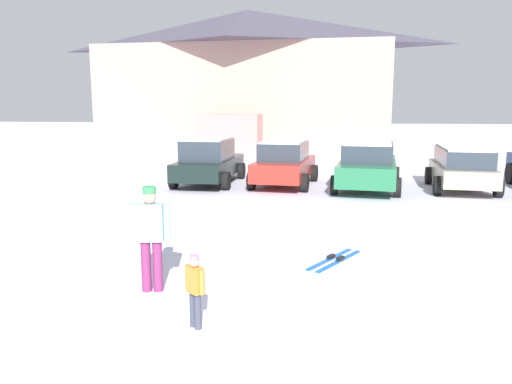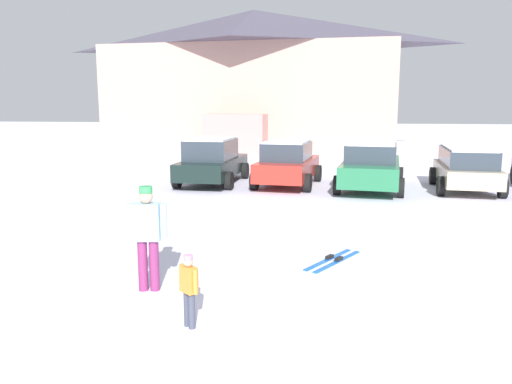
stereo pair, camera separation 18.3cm
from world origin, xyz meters
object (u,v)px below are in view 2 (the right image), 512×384
(parked_black_sedan, at_px, (212,161))
(pair_of_skis, at_px, (333,260))
(parked_green_coupe, at_px, (371,165))
(parked_beige_suv, at_px, (466,167))
(ski_lodge, at_px, (254,79))
(skier_adult_in_blue_parka, at_px, (147,232))
(skier_child_in_orange_jacket, at_px, (189,287))
(parked_red_sedan, at_px, (288,163))

(parked_black_sedan, relative_size, pair_of_skis, 2.87)
(parked_green_coupe, distance_m, parked_beige_suv, 3.19)
(ski_lodge, distance_m, parked_black_sedan, 17.11)
(parked_beige_suv, bearing_deg, pair_of_skis, -117.11)
(parked_green_coupe, relative_size, skier_adult_in_blue_parka, 2.94)
(parked_green_coupe, bearing_deg, parked_beige_suv, 3.31)
(parked_black_sedan, height_order, parked_beige_suv, parked_black_sedan)
(skier_child_in_orange_jacket, relative_size, skier_adult_in_blue_parka, 0.59)
(parked_green_coupe, bearing_deg, ski_lodge, 112.03)
(pair_of_skis, bearing_deg, parked_black_sedan, 117.01)
(skier_child_in_orange_jacket, bearing_deg, parked_red_sedan, 89.23)
(pair_of_skis, bearing_deg, ski_lodge, 102.53)
(parked_beige_suv, height_order, pair_of_skis, parked_beige_suv)
(parked_red_sedan, relative_size, parked_beige_suv, 1.02)
(ski_lodge, xyz_separation_m, parked_red_sedan, (3.97, -16.72, -3.86))
(parked_black_sedan, relative_size, parked_green_coupe, 0.92)
(parked_beige_suv, distance_m, skier_child_in_orange_jacket, 13.38)
(parked_green_coupe, height_order, pair_of_skis, parked_green_coupe)
(ski_lodge, relative_size, parked_beige_suv, 4.77)
(parked_black_sedan, distance_m, pair_of_skis, 10.01)
(parked_black_sedan, height_order, parked_red_sedan, parked_black_sedan)
(pair_of_skis, bearing_deg, parked_red_sedan, 100.92)
(skier_adult_in_blue_parka, bearing_deg, parked_beige_suv, 55.50)
(parked_red_sedan, relative_size, parked_green_coupe, 0.86)
(parked_red_sedan, relative_size, skier_adult_in_blue_parka, 2.53)
(ski_lodge, height_order, parked_beige_suv, ski_lodge)
(parked_black_sedan, bearing_deg, ski_lodge, 93.93)
(parked_green_coupe, bearing_deg, parked_black_sedan, 175.70)
(parked_black_sedan, distance_m, parked_green_coupe, 5.78)
(skier_child_in_orange_jacket, height_order, pair_of_skis, skier_child_in_orange_jacket)
(parked_beige_suv, bearing_deg, parked_green_coupe, -176.69)
(skier_child_in_orange_jacket, xyz_separation_m, skier_adult_in_blue_parka, (-1.02, 1.20, 0.38))
(ski_lodge, height_order, parked_black_sedan, ski_lodge)
(pair_of_skis, bearing_deg, parked_green_coupe, 81.68)
(parked_green_coupe, height_order, skier_adult_in_blue_parka, skier_adult_in_blue_parka)
(parked_beige_suv, bearing_deg, ski_lodge, 120.87)
(skier_adult_in_blue_parka, bearing_deg, pair_of_skis, 34.57)
(parked_black_sedan, height_order, pair_of_skis, parked_black_sedan)
(parked_black_sedan, relative_size, skier_adult_in_blue_parka, 2.70)
(parked_red_sedan, bearing_deg, pair_of_skis, -79.08)
(pair_of_skis, bearing_deg, parked_beige_suv, 62.89)
(parked_red_sedan, bearing_deg, skier_adult_in_blue_parka, -96.22)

